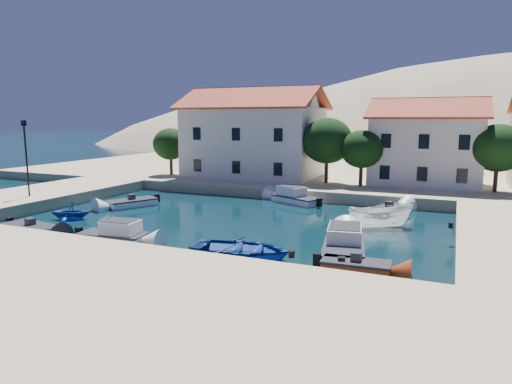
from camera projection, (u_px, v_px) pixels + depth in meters
ground at (141, 262)px, 23.77m from camera, size 400.00×400.00×0.00m
quay_south at (46, 292)px, 18.27m from camera, size 52.00×12.00×1.00m
quay_west at (37, 197)px, 40.27m from camera, size 8.00×20.00×1.00m
quay_north at (344, 174)px, 57.24m from camera, size 80.00×36.00×1.00m
hills at (473, 227)px, 131.05m from camera, size 254.00×176.00×99.00m
building_left at (254, 132)px, 50.51m from camera, size 14.70×9.45×9.70m
building_mid at (427, 141)px, 44.38m from camera, size 10.50×8.40×8.30m
trees at (342, 145)px, 44.21m from camera, size 37.30×5.30×6.45m
lamppost at (26, 151)px, 37.19m from camera, size 0.35×0.25×6.22m
bollards at (223, 229)px, 25.97m from camera, size 29.36×9.56×0.30m
motorboat_grey_sw at (31, 230)px, 29.34m from camera, size 4.45×2.55×1.25m
cabin_cruiser_south at (113, 235)px, 27.23m from camera, size 4.26×2.24×1.60m
rowboat_south at (240, 257)px, 24.58m from camera, size 5.88×4.54×1.13m
motorboat_red_se at (356, 267)px, 21.94m from camera, size 3.34×1.66×1.25m
cabin_cruiser_east at (344, 246)px, 25.02m from camera, size 3.17×5.74×1.60m
boat_east at (380, 227)px, 31.24m from camera, size 4.79×3.55×1.74m
motorboat_white_ne at (389, 211)px, 35.27m from camera, size 3.08×4.36×1.25m
rowboat_west at (71, 219)px, 33.72m from camera, size 3.62×3.46×1.48m
motorboat_white_west at (132, 203)px, 38.53m from camera, size 3.39×4.45×1.25m
cabin_cruiser_north at (296, 198)px, 40.04m from camera, size 4.92×3.70×1.60m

